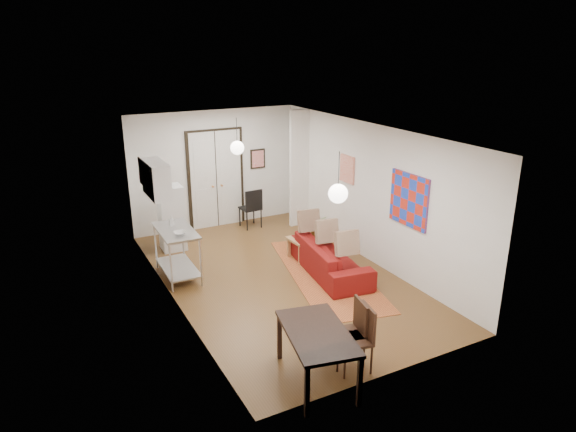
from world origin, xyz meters
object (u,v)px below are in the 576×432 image
dining_table (317,337)px  black_side_chair (249,203)px  dining_chair_near (343,325)px  dining_chair_far (350,331)px  sofa (330,258)px  fridge (172,218)px  coffee_table (312,239)px  kitchen_counter (177,246)px

dining_table → black_side_chair: (1.71, 6.21, -0.10)m
dining_chair_near → black_side_chair: bearing=-178.8°
dining_chair_far → dining_table: bearing=-69.1°
sofa → fridge: (-2.44, 2.73, 0.40)m
coffee_table → black_side_chair: size_ratio=1.06×
dining_table → coffee_table: bearing=60.4°
coffee_table → fridge: (-2.56, 1.82, 0.33)m
coffee_table → dining_chair_near: dining_chair_near is taller
coffee_table → dining_chair_far: dining_chair_far is taller
black_side_chair → dining_table: bearing=70.7°
dining_table → sofa: bearing=54.8°
dining_table → dining_chair_far: bearing=9.1°
coffee_table → sofa: bearing=-97.5°
dining_chair_near → black_side_chair: 6.04m
coffee_table → dining_chair_near: bearing=-113.8°
dining_chair_far → black_side_chair: (1.11, 6.11, 0.03)m
kitchen_counter → dining_chair_far: kitchen_counter is taller
sofa → coffee_table: 0.92m
coffee_table → dining_chair_far: bearing=-112.8°
coffee_table → kitchen_counter: bearing=173.2°
dining_chair_near → sofa: bearing=163.0°
dining_table → dining_chair_near: 0.67m
kitchen_counter → dining_chair_far: (1.33, -4.03, -0.10)m
black_side_chair → kitchen_counter: bearing=36.7°
sofa → coffee_table: sofa is taller
fridge → black_side_chair: (2.12, 0.61, -0.14)m
kitchen_counter → dining_chair_near: (1.33, -3.85, -0.10)m
dining_chair_far → fridge: bearing=-157.7°
sofa → kitchen_counter: kitchen_counter is taller
kitchen_counter → fridge: 1.51m
fridge → dining_table: bearing=-84.0°
dining_chair_far → black_side_chair: black_side_chair is taller
coffee_table → kitchen_counter: size_ratio=0.81×
dining_chair_far → black_side_chair: bearing=-178.5°
sofa → dining_chair_near: 2.97m
kitchen_counter → dining_table: bearing=-78.9°
coffee_table → dining_chair_near: size_ratio=1.10×
coffee_table → dining_table: dining_table is taller
dining_chair_near → kitchen_counter: bearing=-149.2°
dining_chair_far → sofa: bearing=164.6°
dining_table → black_side_chair: bearing=74.6°
dining_table → kitchen_counter: bearing=100.0°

